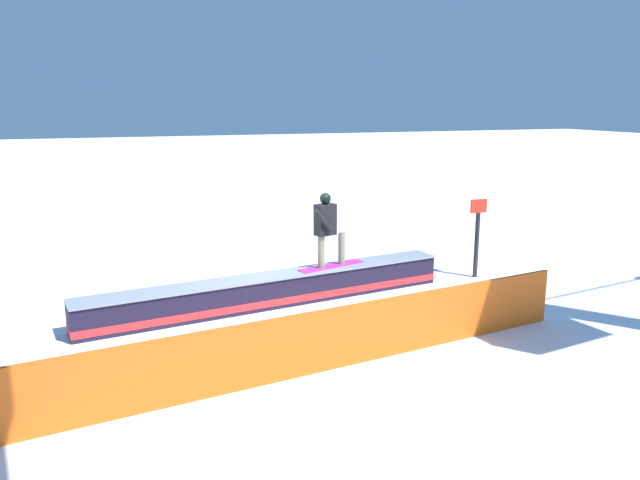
% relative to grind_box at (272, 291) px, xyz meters
% --- Properties ---
extents(ground_plane, '(120.00, 120.00, 0.00)m').
position_rel_grind_box_xyz_m(ground_plane, '(0.00, 0.00, -0.28)').
color(ground_plane, white).
extents(grind_box, '(7.39, 1.68, 0.61)m').
position_rel_grind_box_xyz_m(grind_box, '(0.00, 0.00, 0.00)').
color(grind_box, black).
rests_on(grind_box, ground_plane).
extents(snowboarder, '(1.51, 0.71, 1.50)m').
position_rel_grind_box_xyz_m(snowboarder, '(-1.18, -0.15, 1.15)').
color(snowboarder, '#C12897').
rests_on(snowboarder, grind_box).
extents(safety_fence, '(8.67, 1.32, 0.94)m').
position_rel_grind_box_xyz_m(safety_fence, '(0.00, 3.12, 0.19)').
color(safety_fence, orange).
rests_on(safety_fence, ground_plane).
extents(trail_marker, '(0.40, 0.10, 1.76)m').
position_rel_grind_box_xyz_m(trail_marker, '(-4.81, -0.34, 0.67)').
color(trail_marker, '#262628').
rests_on(trail_marker, ground_plane).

